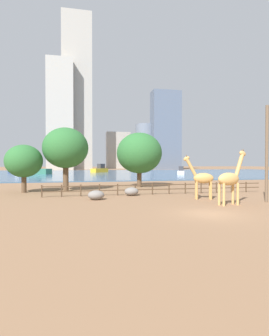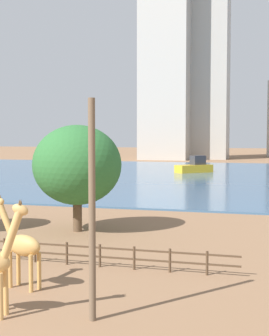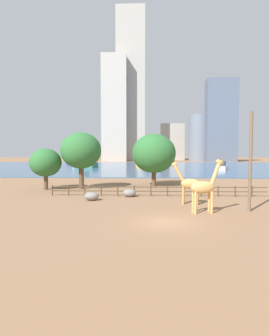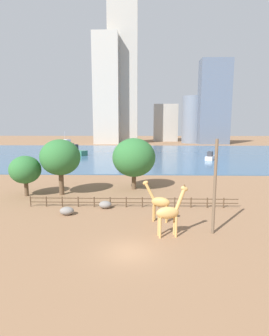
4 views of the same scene
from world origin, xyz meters
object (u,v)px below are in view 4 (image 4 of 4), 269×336
object	(u,v)px
tree_center_broad	(25,170)
boat_tug	(135,149)
tree_right_tall	(60,158)
utility_pole	(215,187)
boulder_near_fence	(105,205)
giraffe_companion	(159,202)
boat_barge	(66,144)
tree_left_large	(134,158)
boat_sailboat	(75,152)
boat_ferry	(210,157)
boulder_by_pole	(67,211)
giraffe_tall	(169,212)

from	to	relation	value
tree_center_broad	boat_tug	size ratio (longest dim) A/B	0.82
tree_right_tall	utility_pole	bearing A→B (deg)	-36.79
utility_pole	boulder_near_fence	xyz separation A→B (m)	(-11.21, 7.43, -4.00)
giraffe_companion	boat_barge	size ratio (longest dim) A/B	0.49
tree_right_tall	tree_left_large	bearing A→B (deg)	19.40
tree_center_broad	boat_tug	distance (m)	68.07
boulder_near_fence	boat_sailboat	size ratio (longest dim) A/B	0.18
tree_left_large	boat_ferry	world-z (taller)	tree_left_large
boulder_by_pole	boat_ferry	bearing A→B (deg)	59.71
giraffe_companion	boulder_near_fence	world-z (taller)	giraffe_companion
boat_sailboat	tree_center_broad	bearing A→B (deg)	-51.83
giraffe_companion	tree_right_tall	distance (m)	17.74
giraffe_tall	tree_right_tall	size ratio (longest dim) A/B	0.59
utility_pole	tree_right_tall	bearing A→B (deg)	143.21
tree_center_broad	utility_pole	bearing A→B (deg)	-29.07
boat_ferry	utility_pole	bearing A→B (deg)	-169.85
boulder_by_pole	tree_center_broad	bearing A→B (deg)	135.17
boulder_by_pole	tree_right_tall	bearing A→B (deg)	110.20
boat_sailboat	boat_barge	bearing A→B (deg)	141.79
giraffe_tall	boat_ferry	world-z (taller)	giraffe_tall
giraffe_tall	tree_left_large	world-z (taller)	tree_left_large
tree_center_broad	boat_tug	xyz separation A→B (m)	(14.39, 66.49, -2.55)
boat_tug	boulder_by_pole	bearing A→B (deg)	38.97
utility_pole	tree_left_large	size ratio (longest dim) A/B	1.08
boulder_near_fence	boulder_by_pole	bearing A→B (deg)	-147.97
utility_pole	boat_barge	bearing A→B (deg)	112.81
tree_left_large	boat_sailboat	size ratio (longest dim) A/B	0.92
giraffe_companion	utility_pole	world-z (taller)	utility_pole
giraffe_tall	boat_sailboat	size ratio (longest dim) A/B	0.55
tree_left_large	boulder_near_fence	bearing A→B (deg)	-107.69
giraffe_tall	boulder_by_pole	xyz separation A→B (m)	(-11.07, 5.66, -1.80)
giraffe_tall	boulder_by_pole	bearing A→B (deg)	143.65
boat_sailboat	boat_tug	world-z (taller)	boat_sailboat
giraffe_tall	giraffe_companion	bearing A→B (deg)	90.48
boulder_near_fence	boat_tug	world-z (taller)	boat_tug
utility_pole	tree_left_large	bearing A→B (deg)	114.24
boulder_near_fence	tree_left_large	size ratio (longest dim) A/B	0.19
giraffe_companion	boat_ferry	bearing A→B (deg)	-93.31
boulder_by_pole	boat_barge	xyz separation A→B (m)	(-28.42, 99.04, 1.02)
tree_right_tall	boat_ferry	distance (m)	52.49
utility_pole	boat_tug	distance (m)	80.14
tree_left_large	boat_barge	xyz separation A→B (m)	(-35.75, 86.27, -3.65)
utility_pole	boat_ferry	world-z (taller)	utility_pole
giraffe_tall	boat_tug	distance (m)	80.49
boat_sailboat	boat_tug	xyz separation A→B (m)	(20.83, 12.52, -0.17)
giraffe_tall	tree_center_broad	bearing A→B (deg)	135.07
tree_left_large	tree_center_broad	distance (m)	16.28
utility_pole	boat_sailboat	distance (m)	73.49
tree_center_broad	boat_sailboat	xyz separation A→B (m)	(-6.45, 53.97, -2.37)
boulder_near_fence	tree_right_tall	size ratio (longest dim) A/B	0.19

